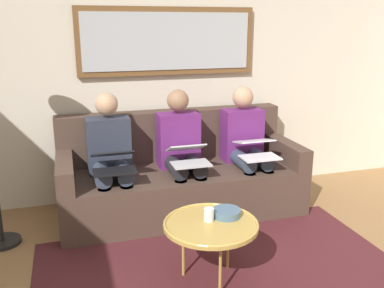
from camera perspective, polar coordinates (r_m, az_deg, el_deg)
The scene contains 13 objects.
wall_rear at distance 4.26m, azimuth -3.53°, elevation 10.34°, with size 6.00×0.12×2.60m, color beige.
area_rug at distance 3.08m, azimuth 4.77°, elevation -17.79°, with size 2.60×1.80×0.01m, color #4C1E23.
couch at distance 4.02m, azimuth -1.71°, elevation -4.47°, with size 2.20×0.90×0.90m.
framed_mirror at distance 4.15m, azimuth -3.29°, elevation 13.67°, with size 1.72×0.05×0.63m.
coffee_table at distance 2.88m, azimuth 2.56°, elevation -10.84°, with size 0.64×0.64×0.44m.
cup at distance 2.88m, azimuth 2.29°, elevation -9.50°, with size 0.07×0.07×0.09m, color silver.
bowl at distance 2.97m, azimuth 4.67°, elevation -9.23°, with size 0.20×0.20×0.05m, color slate.
person_left at distance 4.07m, azimuth 7.25°, elevation 0.07°, with size 0.38×0.58×1.14m.
laptop_white at distance 3.85m, azimuth 8.72°, elevation -0.56°, with size 0.34×0.36×0.15m.
person_middle at distance 3.86m, azimuth -1.48°, elevation -0.67°, with size 0.38×0.58×1.14m.
laptop_silver at distance 3.64m, azimuth -0.51°, elevation -1.45°, with size 0.32×0.35×0.16m.
person_right at distance 3.75m, azimuth -10.96°, elevation -1.45°, with size 0.38×0.58×1.14m.
laptop_black at distance 3.52m, azimuth -10.56°, elevation -2.32°, with size 0.34×0.35×0.15m.
Camera 1 is at (0.96, 1.53, 1.70)m, focal length 39.54 mm.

